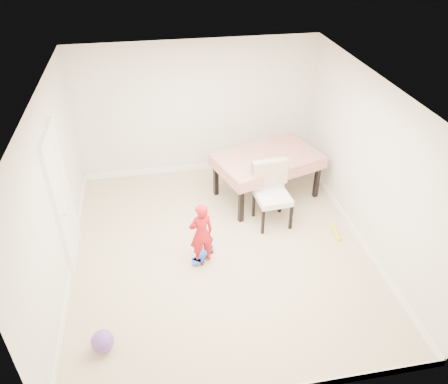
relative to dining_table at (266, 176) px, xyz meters
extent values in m
plane|color=tan|center=(-1.09, -1.35, -0.42)|extent=(5.00, 5.00, 0.00)
cube|color=silver|center=(-1.09, -1.35, 2.16)|extent=(4.50, 5.00, 0.04)
cube|color=beige|center=(-1.09, 1.13, 0.88)|extent=(4.50, 0.04, 2.60)
cube|color=beige|center=(-1.09, -3.83, 0.88)|extent=(4.50, 0.04, 2.60)
cube|color=beige|center=(-3.32, -1.35, 0.88)|extent=(0.04, 5.00, 2.60)
cube|color=beige|center=(1.14, -1.35, 0.88)|extent=(0.04, 5.00, 2.60)
cube|color=white|center=(-3.31, -1.05, 0.60)|extent=(0.11, 0.94, 2.11)
cube|color=white|center=(-1.09, 1.14, -0.36)|extent=(4.50, 0.02, 0.12)
cube|color=white|center=(-3.33, -1.35, -0.36)|extent=(0.02, 5.00, 0.12)
cube|color=white|center=(1.15, -1.35, -0.36)|extent=(0.02, 5.00, 0.12)
imported|color=red|center=(-1.40, -1.56, 0.09)|extent=(0.42, 0.32, 1.02)
sphere|color=#6F45A7|center=(-2.80, -2.88, -0.28)|extent=(0.28, 0.28, 0.28)
cylinder|color=yellow|center=(0.86, -1.30, -0.39)|extent=(0.11, 0.40, 0.06)
camera|label=1|loc=(-1.95, -6.46, 4.17)|focal=35.00mm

